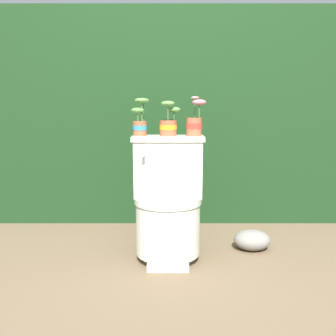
{
  "coord_description": "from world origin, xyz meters",
  "views": [
    {
      "loc": [
        -0.04,
        -2.04,
        0.9
      ],
      "look_at": [
        -0.04,
        0.13,
        0.52
      ],
      "focal_mm": 40.0,
      "sensor_mm": 36.0,
      "label": 1
    }
  ],
  "objects_px": {
    "potted_plant_midleft": "(169,124)",
    "garden_stone": "(252,240)",
    "potted_plant_middle": "(195,123)",
    "toilet": "(168,205)",
    "potted_plant_left": "(140,121)"
  },
  "relations": [
    {
      "from": "potted_plant_midleft",
      "to": "garden_stone",
      "type": "relative_size",
      "value": 0.93
    },
    {
      "from": "potted_plant_left",
      "to": "potted_plant_midleft",
      "type": "distance_m",
      "value": 0.17
    },
    {
      "from": "potted_plant_midleft",
      "to": "potted_plant_middle",
      "type": "bearing_deg",
      "value": 3.25
    },
    {
      "from": "toilet",
      "to": "potted_plant_middle",
      "type": "relative_size",
      "value": 2.95
    },
    {
      "from": "toilet",
      "to": "garden_stone",
      "type": "bearing_deg",
      "value": 7.69
    },
    {
      "from": "potted_plant_left",
      "to": "garden_stone",
      "type": "xyz_separation_m",
      "value": [
        0.69,
        -0.07,
        -0.73
      ]
    },
    {
      "from": "potted_plant_middle",
      "to": "toilet",
      "type": "bearing_deg",
      "value": -137.38
    },
    {
      "from": "toilet",
      "to": "potted_plant_left",
      "type": "distance_m",
      "value": 0.53
    },
    {
      "from": "garden_stone",
      "to": "potted_plant_left",
      "type": "bearing_deg",
      "value": 174.08
    },
    {
      "from": "potted_plant_midleft",
      "to": "garden_stone",
      "type": "distance_m",
      "value": 0.89
    },
    {
      "from": "potted_plant_middle",
      "to": "garden_stone",
      "type": "relative_size",
      "value": 1.06
    },
    {
      "from": "toilet",
      "to": "potted_plant_left",
      "type": "bearing_deg",
      "value": 140.04
    },
    {
      "from": "potted_plant_midleft",
      "to": "potted_plant_middle",
      "type": "distance_m",
      "value": 0.16
    },
    {
      "from": "potted_plant_left",
      "to": "potted_plant_middle",
      "type": "height_order",
      "value": "potted_plant_middle"
    },
    {
      "from": "toilet",
      "to": "potted_plant_midleft",
      "type": "bearing_deg",
      "value": 88.23
    }
  ]
}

